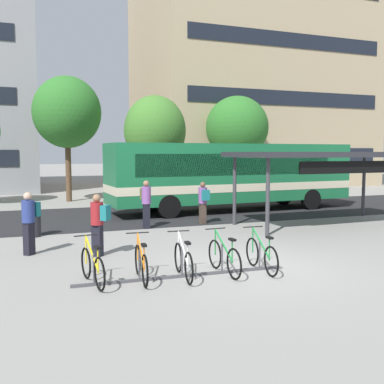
{
  "coord_description": "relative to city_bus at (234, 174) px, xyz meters",
  "views": [
    {
      "loc": [
        -4.97,
        -9.43,
        2.81
      ],
      "look_at": [
        0.09,
        4.32,
        1.49
      ],
      "focal_mm": 41.41,
      "sensor_mm": 36.0,
      "label": 1
    }
  ],
  "objects": [
    {
      "name": "ground",
      "position": [
        -4.27,
        -9.8,
        -1.78
      ],
      "size": [
        200.0,
        200.0,
        0.0
      ],
      "primitive_type": "plane",
      "color": "gray"
    },
    {
      "name": "bus_lane_asphalt",
      "position": [
        -4.27,
        -0.0,
        -1.77
      ],
      "size": [
        80.0,
        7.2,
        0.01
      ],
      "primitive_type": "cube",
      "color": "#232326",
      "rests_on": "ground"
    },
    {
      "name": "city_bus",
      "position": [
        0.0,
        0.0,
        0.0
      ],
      "size": [
        12.14,
        3.21,
        3.2
      ],
      "rotation": [
        0.0,
        0.0,
        0.05
      ],
      "color": "#196B3D",
      "rests_on": "ground"
    },
    {
      "name": "bike_rack",
      "position": [
        -6.09,
        -10.0,
        -1.68
      ],
      "size": [
        4.87,
        0.19,
        0.7
      ],
      "rotation": [
        0.0,
        0.0,
        -0.02
      ],
      "color": "#47474C",
      "rests_on": "ground"
    },
    {
      "name": "parked_bicycle_yellow_0",
      "position": [
        -8.05,
        -9.87,
        -1.39
      ],
      "size": [
        0.52,
        1.71,
        0.99
      ],
      "rotation": [
        0.0,
        0.0,
        1.72
      ],
      "color": "black",
      "rests_on": "ground"
    },
    {
      "name": "parked_bicycle_orange_1",
      "position": [
        -7.02,
        -9.96,
        -1.39
      ],
      "size": [
        0.52,
        1.72,
        0.99
      ],
      "rotation": [
        0.0,
        0.0,
        1.49
      ],
      "color": "black",
      "rests_on": "ground"
    },
    {
      "name": "parked_bicycle_white_2",
      "position": [
        -6.08,
        -10.07,
        -1.39
      ],
      "size": [
        0.52,
        1.72,
        0.99
      ],
      "rotation": [
        0.0,
        0.0,
        1.47
      ],
      "color": "black",
      "rests_on": "ground"
    },
    {
      "name": "parked_bicycle_green_3",
      "position": [
        -5.08,
        -10.06,
        -1.39
      ],
      "size": [
        0.52,
        1.72,
        0.99
      ],
      "rotation": [
        0.0,
        0.0,
        1.59
      ],
      "color": "black",
      "rests_on": "ground"
    },
    {
      "name": "parked_bicycle_green_4",
      "position": [
        -4.15,
        -10.15,
        -1.39
      ],
      "size": [
        0.52,
        1.72,
        0.99
      ],
      "rotation": [
        0.0,
        0.0,
        1.51
      ],
      "color": "black",
      "rests_on": "ground"
    },
    {
      "name": "transit_shelter",
      "position": [
        1.4,
        -4.97,
        0.88
      ],
      "size": [
        7.28,
        3.43,
        2.82
      ],
      "rotation": [
        0.0,
        0.0,
        0.03
      ],
      "color": "#38383D",
      "rests_on": "ground"
    },
    {
      "name": "commuter_teal_pack_0",
      "position": [
        -9.29,
        -6.46,
        -0.78
      ],
      "size": [
        0.58,
        0.6,
        1.73
      ],
      "rotation": [
        0.0,
        0.0,
        4.0
      ],
      "color": "black",
      "rests_on": "ground"
    },
    {
      "name": "commuter_teal_pack_1",
      "position": [
        -2.87,
        -3.16,
        -0.83
      ],
      "size": [
        0.37,
        0.54,
        1.65
      ],
      "rotation": [
        0.0,
        0.0,
        1.66
      ],
      "color": "#47382D",
      "rests_on": "ground"
    },
    {
      "name": "commuter_olive_pack_2",
      "position": [
        -5.24,
        -3.45,
        -0.75
      ],
      "size": [
        0.36,
        0.54,
        1.78
      ],
      "rotation": [
        0.0,
        0.0,
        4.78
      ],
      "color": "black",
      "rests_on": "ground"
    },
    {
      "name": "commuter_teal_pack_3",
      "position": [
        -7.55,
        -7.3,
        -0.8
      ],
      "size": [
        0.6,
        0.57,
        1.69
      ],
      "rotation": [
        0.0,
        0.0,
        2.47
      ],
      "color": "black",
      "rests_on": "ground"
    },
    {
      "name": "trash_bin",
      "position": [
        -9.2,
        -3.72,
        -1.26
      ],
      "size": [
        0.55,
        0.55,
        1.03
      ],
      "color": "#232328",
      "rests_on": "ground"
    },
    {
      "name": "street_tree_0",
      "position": [
        4.42,
        8.82,
        2.74
      ],
      "size": [
        4.35,
        4.35,
        6.69
      ],
      "color": "brown",
      "rests_on": "ground"
    },
    {
      "name": "street_tree_2",
      "position": [
        -2.37,
        5.64,
        2.26
      ],
      "size": [
        3.57,
        3.57,
        6.06
      ],
      "color": "brown",
      "rests_on": "ground"
    },
    {
      "name": "street_tree_3",
      "position": [
        -7.15,
        6.85,
        3.26
      ],
      "size": [
        3.8,
        3.8,
        7.07
      ],
      "color": "brown",
      "rests_on": "ground"
    },
    {
      "name": "building_right_wing",
      "position": [
        9.44,
        17.17,
        9.0
      ],
      "size": [
        18.61,
        13.97,
        21.56
      ],
      "color": "tan",
      "rests_on": "ground"
    }
  ]
}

